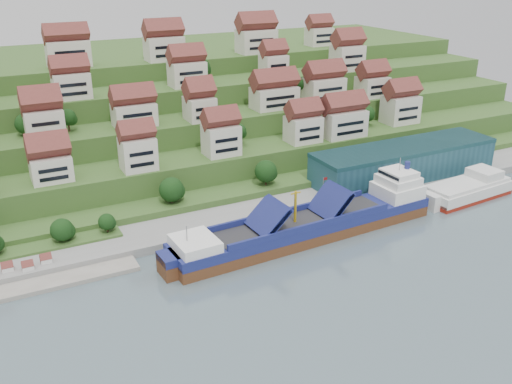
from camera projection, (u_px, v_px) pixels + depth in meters
ground at (283, 241)px, 140.81m from camera, size 300.00×300.00×0.00m
quay at (318, 201)px, 161.12m from camera, size 180.00×14.00×2.20m
pebble_beach at (28, 272)px, 126.16m from camera, size 45.00×20.00×1.00m
hillside at (152, 107)px, 221.89m from camera, size 260.00×128.00×31.00m
hillside_village at (198, 94)px, 182.34m from camera, size 152.57×64.16×28.55m
hillside_trees at (189, 137)px, 167.26m from camera, size 146.91×62.48×30.40m
warehouse at (404, 161)px, 173.84m from camera, size 60.00×15.00×10.00m
flagpole at (323, 189)px, 153.99m from camera, size 1.28×0.16×8.00m
beach_huts at (18, 270)px, 123.68m from camera, size 14.40×3.70×2.20m
cargo_ship at (314, 225)px, 142.30m from camera, size 71.87×14.57×15.76m
second_ship at (468, 189)px, 165.35m from camera, size 28.77×12.64×8.12m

